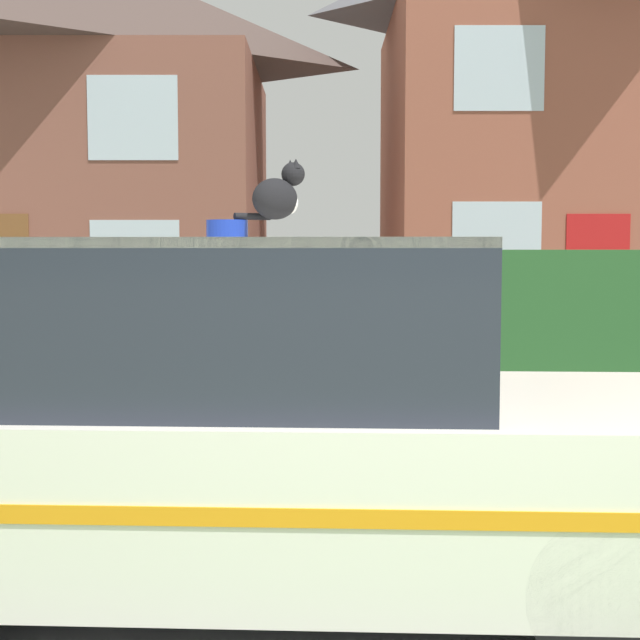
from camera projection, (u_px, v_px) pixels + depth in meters
road_strip at (394, 490)px, 5.73m from camera, size 28.00×6.05×0.01m
garden_hedge at (302, 323)px, 9.36m from camera, size 12.43×0.77×1.54m
police_car at (260, 427)px, 3.97m from camera, size 4.26×1.82×1.67m
cat at (282, 195)px, 3.86m from camera, size 0.31×0.22×0.26m
house_left at (50, 131)px, 16.42m from camera, size 8.15×5.56×7.29m
house_right at (566, 108)px, 16.60m from camera, size 6.76×5.98×8.20m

